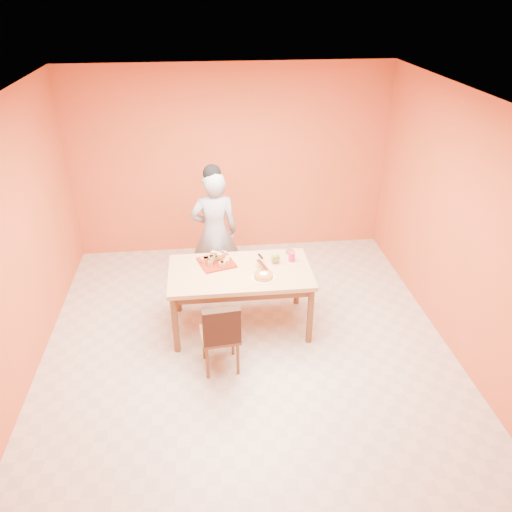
{
  "coord_description": "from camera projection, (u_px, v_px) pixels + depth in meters",
  "views": [
    {
      "loc": [
        -0.39,
        -4.33,
        3.62
      ],
      "look_at": [
        0.12,
        0.3,
        1.03
      ],
      "focal_mm": 35.0,
      "sensor_mm": 36.0,
      "label": 1
    }
  ],
  "objects": [
    {
      "name": "wall_back",
      "position": [
        230.0,
        162.0,
        7.07
      ],
      "size": [
        4.5,
        0.0,
        4.5
      ],
      "primitive_type": "plane",
      "rotation": [
        1.57,
        0.0,
        0.0
      ],
      "color": "#DE5333",
      "rests_on": "floor"
    },
    {
      "name": "red_dinner_plate",
      "position": [
        221.0,
        260.0,
        5.78
      ],
      "size": [
        0.35,
        0.35,
        0.02
      ],
      "primitive_type": "cylinder",
      "rotation": [
        0.0,
        0.0,
        0.41
      ],
      "color": "maroon",
      "rests_on": "dining_table"
    },
    {
      "name": "dining_chair",
      "position": [
        220.0,
        334.0,
        5.1
      ],
      "size": [
        0.43,
        0.49,
        0.85
      ],
      "rotation": [
        0.0,
        0.0,
        0.1
      ],
      "color": "brown",
      "rests_on": "floor"
    },
    {
      "name": "white_cake_plate",
      "position": [
        263.0,
        278.0,
        5.44
      ],
      "size": [
        0.28,
        0.28,
        0.01
      ],
      "primitive_type": "cylinder",
      "rotation": [
        0.0,
        0.0,
        0.05
      ],
      "color": "white",
      "rests_on": "dining_table"
    },
    {
      "name": "pastry_platter",
      "position": [
        217.0,
        262.0,
        5.73
      ],
      "size": [
        0.47,
        0.47,
        0.02
      ],
      "primitive_type": "cube",
      "rotation": [
        0.0,
        0.0,
        0.3
      ],
      "color": "maroon",
      "rests_on": "dining_table"
    },
    {
      "name": "checker_tin",
      "position": [
        290.0,
        252.0,
        5.95
      ],
      "size": [
        0.1,
        0.1,
        0.03
      ],
      "primitive_type": "cylinder",
      "rotation": [
        0.0,
        0.0,
        -0.04
      ],
      "color": "#3C2510",
      "rests_on": "dining_table"
    },
    {
      "name": "dining_table",
      "position": [
        240.0,
        278.0,
        5.64
      ],
      "size": [
        1.6,
        0.9,
        0.76
      ],
      "color": "tan",
      "rests_on": "floor"
    },
    {
      "name": "pastry_pile",
      "position": [
        216.0,
        257.0,
        5.7
      ],
      "size": [
        0.34,
        0.34,
        0.11
      ],
      "primitive_type": null,
      "color": "tan",
      "rests_on": "pastry_platter"
    },
    {
      "name": "magenta_glass",
      "position": [
        292.0,
        257.0,
        5.76
      ],
      "size": [
        0.09,
        0.09,
        0.11
      ],
      "primitive_type": "cylinder",
      "rotation": [
        0.0,
        0.0,
        -0.2
      ],
      "color": "#C41D4F",
      "rests_on": "dining_table"
    },
    {
      "name": "sponge_cake",
      "position": [
        263.0,
        276.0,
        5.43
      ],
      "size": [
        0.24,
        0.24,
        0.05
      ],
      "primitive_type": "cylinder",
      "rotation": [
        0.0,
        0.0,
        -0.15
      ],
      "color": "gold",
      "rests_on": "white_cake_plate"
    },
    {
      "name": "cake_server",
      "position": [
        262.0,
        265.0,
        5.57
      ],
      "size": [
        0.12,
        0.25,
        0.01
      ],
      "primitive_type": "cube",
      "rotation": [
        0.0,
        0.0,
        0.3
      ],
      "color": "silver",
      "rests_on": "sponge_cake"
    },
    {
      "name": "wall_right",
      "position": [
        465.0,
        232.0,
        5.11
      ],
      "size": [
        0.0,
        5.0,
        5.0
      ],
      "primitive_type": "plane",
      "rotation": [
        1.57,
        0.0,
        -1.57
      ],
      "color": "#DE5333",
      "rests_on": "floor"
    },
    {
      "name": "wall_left",
      "position": [
        9.0,
        255.0,
        4.68
      ],
      "size": [
        0.0,
        5.0,
        5.0
      ],
      "primitive_type": "plane",
      "rotation": [
        1.57,
        0.0,
        1.57
      ],
      "color": "#DE5333",
      "rests_on": "floor"
    },
    {
      "name": "ceiling",
      "position": [
        245.0,
        103.0,
        4.24
      ],
      "size": [
        5.0,
        5.0,
        0.0
      ],
      "primitive_type": "plane",
      "rotation": [
        3.14,
        0.0,
        0.0
      ],
      "color": "white",
      "rests_on": "wall_back"
    },
    {
      "name": "person",
      "position": [
        215.0,
        233.0,
        6.31
      ],
      "size": [
        0.62,
        0.43,
        1.63
      ],
      "primitive_type": "imported",
      "rotation": [
        0.0,
        0.0,
        3.22
      ],
      "color": "gray",
      "rests_on": "floor"
    },
    {
      "name": "floor",
      "position": [
        248.0,
        350.0,
        5.55
      ],
      "size": [
        5.0,
        5.0,
        0.0
      ],
      "primitive_type": "plane",
      "color": "#BCB2A0",
      "rests_on": "ground"
    },
    {
      "name": "egg_ornament",
      "position": [
        275.0,
        258.0,
        5.71
      ],
      "size": [
        0.1,
        0.08,
        0.13
      ],
      "primitive_type": "ellipsoid",
      "rotation": [
        0.0,
        0.0,
        0.02
      ],
      "color": "olive",
      "rests_on": "dining_table"
    }
  ]
}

